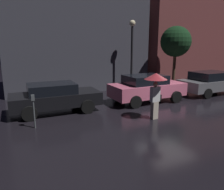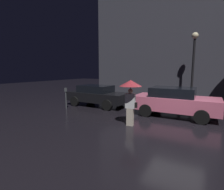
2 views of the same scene
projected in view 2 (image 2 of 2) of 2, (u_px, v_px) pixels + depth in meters
The scene contains 7 objects.
ground_plane at pixel (176, 124), 7.71m from camera, with size 60.00×60.00×0.00m, color black.
building_facade_left at pixel (159, 43), 13.99m from camera, with size 9.59×3.00×8.94m.
parked_car_black at pixel (97, 95), 11.56m from camera, with size 4.04×1.91×1.36m.
parked_car_pink at pixel (175, 101), 8.98m from camera, with size 4.15×2.01×1.48m.
pedestrian_with_umbrella at pixel (131, 90), 7.30m from camera, with size 0.95×0.95×1.96m.
parking_meter at pixel (66, 96), 10.60m from camera, with size 0.12×0.10×1.29m.
street_lamp_near at pixel (194, 59), 10.63m from camera, with size 0.39×0.39×4.60m.
Camera 2 is at (1.30, -7.86, 2.37)m, focal length 28.00 mm.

